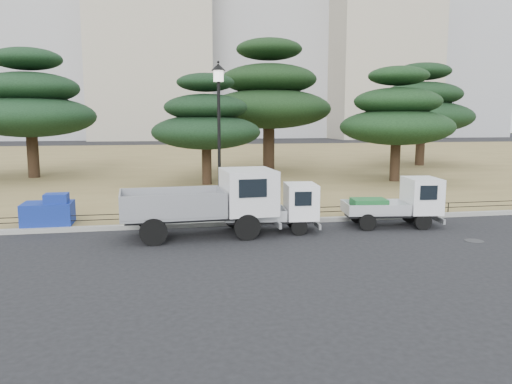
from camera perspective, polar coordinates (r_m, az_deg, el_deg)
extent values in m
plane|color=black|center=(15.99, 1.34, -5.64)|extent=(220.00, 220.00, 0.00)
cube|color=olive|center=(46.04, -6.63, 3.57)|extent=(120.00, 56.00, 0.15)
cube|color=gray|center=(18.46, -0.35, -3.48)|extent=(120.00, 0.25, 0.16)
cylinder|color=black|center=(16.02, -1.01, -4.04)|extent=(0.86, 0.22, 0.86)
cylinder|color=black|center=(17.81, -2.36, -2.78)|extent=(0.86, 0.22, 0.86)
cylinder|color=black|center=(15.65, -11.64, -4.52)|extent=(0.86, 0.22, 0.86)
cylinder|color=black|center=(17.47, -11.90, -3.18)|extent=(0.86, 0.22, 0.86)
cube|color=#2D2D30|center=(16.63, -6.57, -2.84)|extent=(4.82, 1.29, 0.15)
cube|color=gray|center=(16.46, -9.55, -1.28)|extent=(3.42, 2.06, 0.83)
cube|color=silver|center=(16.79, -0.91, 0.11)|extent=(1.77, 2.12, 1.46)
cylinder|color=black|center=(16.77, 4.96, -4.04)|extent=(0.57, 0.20, 0.55)
cylinder|color=black|center=(17.93, 4.28, -3.22)|extent=(0.57, 0.20, 0.55)
cylinder|color=black|center=(16.55, -1.37, -4.17)|extent=(0.57, 0.20, 0.55)
cylinder|color=black|center=(17.72, -1.63, -3.33)|extent=(0.57, 0.20, 0.55)
cube|color=#2D2D30|center=(17.20, 1.67, -3.26)|extent=(3.03, 0.96, 0.13)
cube|color=silver|center=(17.09, -0.13, -2.47)|extent=(2.16, 1.45, 0.37)
cube|color=white|center=(17.23, 5.15, -1.03)|extent=(1.16, 1.46, 1.19)
cube|color=#17522F|center=(17.06, -0.82, -2.18)|extent=(1.20, 0.92, 0.41)
cylinder|color=black|center=(18.47, 18.56, -3.23)|extent=(0.61, 0.23, 0.59)
cylinder|color=black|center=(19.67, 17.14, -2.48)|extent=(0.61, 0.23, 0.59)
cylinder|color=black|center=(17.82, 12.63, -3.40)|extent=(0.61, 0.23, 0.59)
cylinder|color=black|center=(19.06, 11.54, -2.61)|extent=(0.61, 0.23, 0.59)
cube|color=#2D2D30|center=(18.71, 15.10, -2.50)|extent=(3.27, 1.12, 0.14)
cube|color=silver|center=(18.49, 13.42, -1.73)|extent=(2.36, 1.61, 0.40)
cube|color=silver|center=(18.99, 18.41, -0.35)|extent=(1.28, 1.59, 1.26)
cube|color=#1C632D|center=(18.41, 12.78, -1.43)|extent=(1.31, 1.02, 0.44)
cylinder|color=black|center=(18.55, -4.15, -2.98)|extent=(0.43, 0.43, 0.16)
cylinder|color=black|center=(18.22, -4.23, 4.80)|extent=(0.12, 0.12, 4.87)
cylinder|color=white|center=(18.25, -4.32, 13.07)|extent=(0.39, 0.39, 0.39)
cone|color=black|center=(18.28, -4.33, 14.06)|extent=(0.51, 0.51, 0.24)
cylinder|color=black|center=(18.55, -0.43, -2.57)|extent=(38.00, 0.03, 0.03)
cylinder|color=black|center=(18.51, -0.43, -2.03)|extent=(38.00, 0.03, 0.03)
cylinder|color=black|center=(18.55, -0.43, -2.57)|extent=(0.04, 0.04, 0.40)
cube|color=navy|center=(19.18, -22.66, -2.28)|extent=(1.70, 1.25, 0.78)
cube|color=navy|center=(18.86, -21.86, -0.67)|extent=(0.79, 0.68, 0.34)
cylinder|color=#2D2D30|center=(17.46, 23.66, -5.13)|extent=(0.60, 0.60, 0.01)
cylinder|color=black|center=(34.84, -24.14, 4.10)|extent=(0.71, 0.71, 3.15)
ellipsoid|color=black|center=(34.77, -24.37, 7.85)|extent=(8.08, 8.08, 2.59)
ellipsoid|color=black|center=(34.82, -24.55, 10.76)|extent=(6.17, 6.17, 1.97)
ellipsoid|color=black|center=(34.97, -24.73, 13.65)|extent=(4.26, 4.26, 1.36)
cylinder|color=black|center=(28.60, -5.65, 3.30)|extent=(0.55, 0.55, 2.44)
ellipsoid|color=black|center=(28.50, -5.71, 6.84)|extent=(6.14, 6.14, 1.97)
ellipsoid|color=black|center=(28.50, -5.75, 9.60)|extent=(4.69, 4.69, 1.50)
ellipsoid|color=black|center=(28.56, -5.79, 12.35)|extent=(3.24, 3.24, 1.04)
cylinder|color=black|center=(35.39, 1.46, 5.24)|extent=(0.81, 0.81, 3.60)
ellipsoid|color=black|center=(35.34, 1.48, 9.47)|extent=(8.66, 8.66, 2.77)
ellipsoid|color=black|center=(35.44, 1.49, 12.75)|extent=(6.61, 6.61, 2.12)
ellipsoid|color=black|center=(35.65, 1.51, 15.99)|extent=(4.57, 4.57, 1.46)
cylinder|color=black|center=(31.16, 15.61, 3.64)|extent=(0.60, 0.60, 2.65)
ellipsoid|color=black|center=(31.07, 15.75, 7.17)|extent=(6.72, 6.72, 2.15)
ellipsoid|color=black|center=(31.09, 15.86, 9.91)|extent=(5.13, 5.13, 1.64)
ellipsoid|color=black|center=(31.17, 15.97, 12.65)|extent=(3.54, 3.54, 1.13)
cylinder|color=black|center=(42.52, 18.26, 5.05)|extent=(0.71, 0.71, 3.16)
ellipsoid|color=black|center=(42.47, 18.40, 8.14)|extent=(8.07, 8.07, 2.58)
ellipsoid|color=black|center=(42.51, 18.51, 10.53)|extent=(6.16, 6.16, 1.97)
ellipsoid|color=black|center=(42.63, 18.63, 12.92)|extent=(4.26, 4.26, 1.36)
cube|color=#AAA08C|center=(108.25, 13.82, 18.84)|extent=(20.00, 18.00, 48.00)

